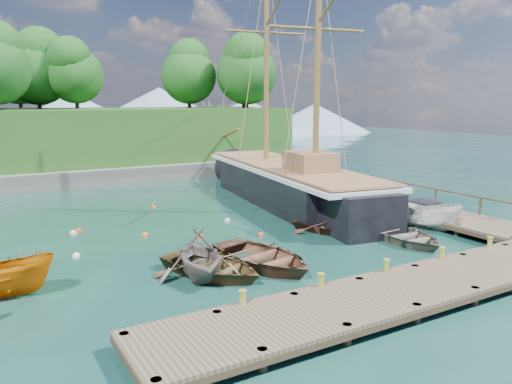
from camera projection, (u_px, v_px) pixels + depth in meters
ground at (267, 258)px, 21.72m from camera, size 160.00×160.00×0.00m
dock_near at (416, 287)px, 17.11m from camera, size 20.00×3.20×1.10m
dock_east at (359, 196)px, 33.28m from camera, size 3.20×24.00×1.10m
bollard_0 at (243, 322)px, 15.40m from camera, size 0.26×0.26×0.45m
bollard_1 at (320, 303)px, 16.89m from camera, size 0.26×0.26×0.45m
bollard_2 at (385, 286)px, 18.38m from camera, size 0.26×0.26×0.45m
bollard_3 at (441, 272)px, 19.86m from camera, size 0.26×0.26×0.45m
bollard_4 at (488, 260)px, 21.35m from camera, size 0.26×0.26×0.45m
rowboat_0 at (211, 275)px, 19.56m from camera, size 4.87×5.57×0.96m
rowboat_1 at (200, 277)px, 19.33m from camera, size 4.09×4.49×2.03m
rowboat_2 at (262, 267)px, 20.56m from camera, size 4.59×5.73×1.06m
rowboat_3 at (406, 243)px, 23.99m from camera, size 3.49×4.58×0.89m
rowboat_4 at (331, 232)px, 25.89m from camera, size 4.32×4.92×0.85m
cabin_boat_white at (422, 227)px, 26.91m from camera, size 2.41×4.58×1.68m
schooner at (288, 186)px, 33.34m from camera, size 7.73×26.77×19.56m
mooring_buoy_0 at (76, 257)px, 21.84m from camera, size 0.35×0.35×0.35m
mooring_buoy_1 at (145, 236)px, 25.23m from camera, size 0.34×0.34×0.34m
mooring_buoy_2 at (200, 237)px, 24.93m from camera, size 0.31×0.31×0.31m
mooring_buoy_3 at (227, 221)px, 28.35m from camera, size 0.30×0.30×0.30m
mooring_buoy_4 at (79, 231)px, 26.14m from camera, size 0.29×0.29×0.29m
mooring_buoy_5 at (153, 208)px, 31.84m from camera, size 0.30×0.30×0.30m
mooring_buoy_6 at (73, 234)px, 25.61m from camera, size 0.36×0.36×0.36m
mooring_buoy_7 at (261, 235)px, 25.32m from camera, size 0.30×0.30×0.30m
distant_ridge at (69, 115)px, 82.53m from camera, size 117.00×40.00×10.00m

